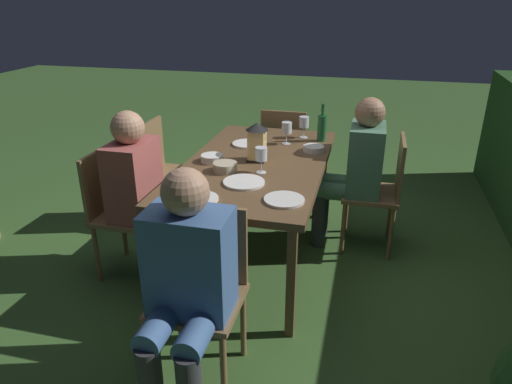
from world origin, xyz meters
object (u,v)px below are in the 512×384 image
object	(u,v)px
chair_side_left_a	(166,168)
plate_b	(244,182)
person_in_rust	(143,189)
person_in_green	(356,167)
bowl_olives	(212,158)
plate_a	(247,144)
chair_side_left_b	(119,207)
wine_glass_b	(261,155)
chair_side_right_a	(381,188)
plate_c	(200,199)
dining_table	(256,169)
plate_d	(284,200)
bowl_bread	(314,148)
person_in_blue	(185,282)
green_bottle_on_table	(322,127)
bowl_dip	(188,181)
chair_head_near	(285,150)
wine_glass_c	(287,129)
chair_head_far	(202,285)
bowl_salad	(225,167)
wine_glass_a	(304,123)
lantern_centerpiece	(257,140)

from	to	relation	value
chair_side_left_a	plate_b	bearing A→B (deg)	48.55
person_in_rust	person_in_green	bearing A→B (deg)	120.07
bowl_olives	plate_a	bearing A→B (deg)	162.04
chair_side_left_b	wine_glass_b	distance (m)	1.03
chair_side_right_a	plate_c	bearing A→B (deg)	-43.25
dining_table	plate_d	world-z (taller)	plate_d
wine_glass_b	chair_side_right_a	bearing A→B (deg)	126.62
plate_a	bowl_bread	distance (m)	0.51
bowl_bread	plate_b	bearing A→B (deg)	-24.92
person_in_blue	green_bottle_on_table	size ratio (longest dim) A/B	3.96
dining_table	plate_d	size ratio (longest dim) A/B	7.47
bowl_bread	person_in_blue	bearing A→B (deg)	-12.34
plate_c	bowl_dip	bearing A→B (deg)	-142.56
person_in_rust	person_in_blue	xyz separation A→B (m)	(0.91, 0.66, 0.00)
chair_head_near	plate_a	size ratio (longest dim) A/B	3.81
plate_b	bowl_bread	xyz separation A→B (m)	(-0.71, 0.33, 0.02)
green_bottle_on_table	wine_glass_c	distance (m)	0.29
green_bottle_on_table	plate_a	bearing A→B (deg)	-65.79
chair_head_far	bowl_salad	size ratio (longest dim) A/B	5.59
green_bottle_on_table	chair_side_right_a	bearing A→B (deg)	66.63
plate_a	green_bottle_on_table	bearing A→B (deg)	114.21
chair_head_near	wine_glass_b	distance (m)	1.35
person_in_blue	green_bottle_on_table	world-z (taller)	person_in_blue
person_in_blue	plate_a	size ratio (longest dim) A/B	5.03
chair_side_right_a	bowl_salad	bearing A→B (deg)	-58.82
bowl_bread	wine_glass_a	bearing A→B (deg)	-159.30
bowl_olives	bowl_dip	bearing A→B (deg)	-0.34
person_in_rust	person_in_green	xyz separation A→B (m)	(-0.76, 1.32, 0.00)
chair_head_far	wine_glass_c	distance (m)	1.59
chair_side_right_a	bowl_bread	size ratio (longest dim) A/B	5.81
chair_head_far	wine_glass_a	world-z (taller)	wine_glass_a
person_in_green	bowl_olives	distance (m)	1.06
chair_side_left_b	chair_head_near	bearing A→B (deg)	149.96
plate_b	green_bottle_on_table	bearing A→B (deg)	160.30
plate_a	plate_c	distance (m)	1.04
lantern_centerpiece	plate_a	xyz separation A→B (m)	(-0.32, -0.15, -0.14)
lantern_centerpiece	bowl_salad	xyz separation A→B (m)	(0.25, -0.15, -0.12)
chair_head_far	green_bottle_on_table	bearing A→B (deg)	167.48
lantern_centerpiece	chair_side_left_b	bearing A→B (deg)	-64.31
chair_side_left_b	plate_a	xyz separation A→B (m)	(-0.73, 0.70, 0.27)
chair_side_right_a	bowl_bread	xyz separation A→B (m)	(0.07, -0.50, 0.29)
plate_d	bowl_bread	distance (m)	0.90
chair_side_right_a	plate_d	bearing A→B (deg)	-29.50
person_in_rust	wine_glass_c	world-z (taller)	person_in_rust
wine_glass_a	plate_b	world-z (taller)	wine_glass_a
dining_table	person_in_green	size ratio (longest dim) A/B	1.48
dining_table	wine_glass_b	bearing A→B (deg)	23.07
person_in_green	wine_glass_a	world-z (taller)	person_in_green
bowl_bread	bowl_dip	size ratio (longest dim) A/B	1.13
dining_table	plate_c	world-z (taller)	plate_c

